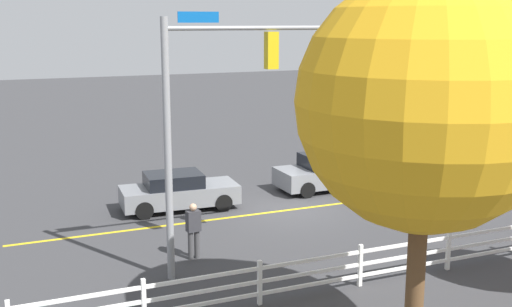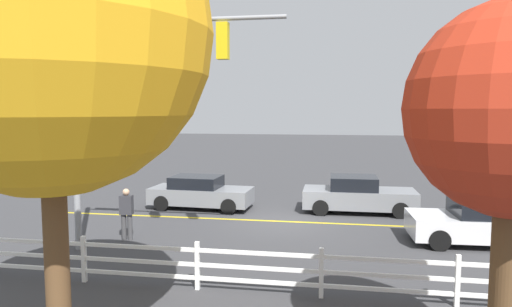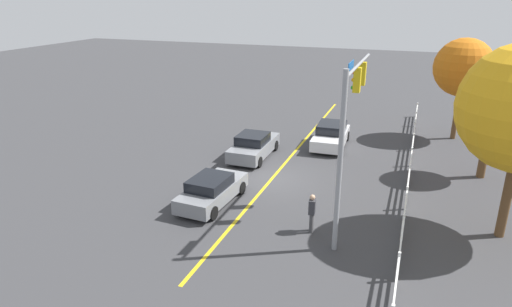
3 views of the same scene
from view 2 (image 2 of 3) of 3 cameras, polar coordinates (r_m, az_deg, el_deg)
The scene contains 9 objects.
ground_plane at distance 17.62m, azimuth 3.58°, elevation -8.42°, with size 120.00×120.00×0.00m, color #38383A.
lane_center_stripe at distance 17.67m, azimuth 16.75°, elevation -8.59°, with size 28.00×0.16×0.01m, color gold.
signal_assembly at distance 13.82m, azimuth -15.19°, elevation 8.38°, with size 6.39×0.38×7.13m.
car_0 at distance 19.45m, azimuth 12.51°, elevation -5.08°, with size 4.54×1.98×1.50m.
car_1 at distance 16.25m, azimuth 26.46°, elevation -7.59°, with size 4.49×2.13×1.47m.
car_2 at distance 19.87m, azimuth -6.93°, elevation -4.84°, with size 4.39×2.04×1.39m.
pedestrian at distance 15.56m, azimuth -15.75°, elevation -6.98°, with size 0.43×0.30×1.69m.
white_rail_fence at distance 10.81m, azimuth 16.03°, elevation -14.35°, with size 26.10×0.10×1.15m.
tree_1 at distance 7.72m, azimuth -24.47°, elevation 13.48°, with size 4.94×4.94×7.86m.
Camera 2 is at (-1.78, 17.01, 4.24)m, focal length 32.26 mm.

